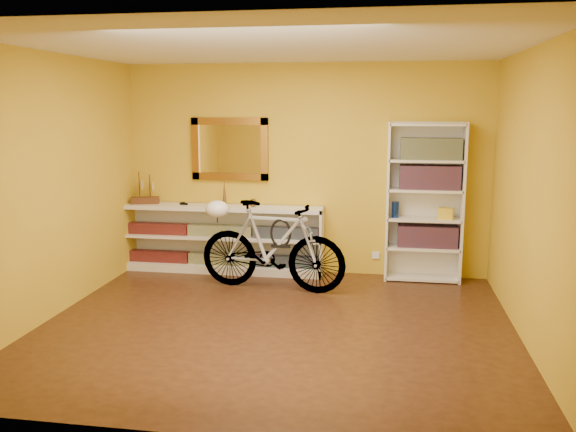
% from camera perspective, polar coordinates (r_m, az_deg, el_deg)
% --- Properties ---
extents(floor, '(4.50, 4.00, 0.01)m').
position_cam_1_polar(floor, '(5.88, -1.13, -10.42)').
color(floor, '#321A0D').
rests_on(floor, ground).
extents(ceiling, '(4.50, 4.00, 0.01)m').
position_cam_1_polar(ceiling, '(5.52, -1.23, 15.82)').
color(ceiling, silver).
rests_on(ceiling, ground).
extents(back_wall, '(4.50, 0.01, 2.60)m').
position_cam_1_polar(back_wall, '(7.52, 1.62, 4.38)').
color(back_wall, gold).
rests_on(back_wall, ground).
extents(left_wall, '(0.01, 4.00, 2.60)m').
position_cam_1_polar(left_wall, '(6.36, -21.61, 2.58)').
color(left_wall, gold).
rests_on(left_wall, ground).
extents(right_wall, '(0.01, 4.00, 2.60)m').
position_cam_1_polar(right_wall, '(5.60, 22.16, 1.59)').
color(right_wall, gold).
rests_on(right_wall, ground).
extents(gilt_mirror, '(0.98, 0.06, 0.78)m').
position_cam_1_polar(gilt_mirror, '(7.64, -5.53, 6.32)').
color(gilt_mirror, brown).
rests_on(gilt_mirror, back_wall).
extents(wall_socket, '(0.09, 0.02, 0.09)m').
position_cam_1_polar(wall_socket, '(7.61, 8.30, -3.68)').
color(wall_socket, silver).
rests_on(wall_socket, back_wall).
extents(console_unit, '(2.60, 0.35, 0.85)m').
position_cam_1_polar(console_unit, '(7.68, -6.37, -2.16)').
color(console_unit, silver).
rests_on(console_unit, floor).
extents(cd_row_lower, '(2.50, 0.13, 0.14)m').
position_cam_1_polar(cd_row_lower, '(7.72, -6.37, -4.04)').
color(cd_row_lower, black).
rests_on(cd_row_lower, console_unit).
extents(cd_row_upper, '(2.50, 0.13, 0.14)m').
position_cam_1_polar(cd_row_upper, '(7.64, -6.43, -1.39)').
color(cd_row_upper, navy).
rests_on(cd_row_upper, console_unit).
extents(model_ship, '(0.37, 0.22, 0.42)m').
position_cam_1_polar(model_ship, '(7.90, -13.40, 2.62)').
color(model_ship, '#432312').
rests_on(model_ship, console_unit).
extents(toy_car, '(0.00, 0.00, 0.00)m').
position_cam_1_polar(toy_car, '(7.74, -9.82, 1.06)').
color(toy_car, black).
rests_on(toy_car, console_unit).
extents(bronze_ornament, '(0.06, 0.06, 0.33)m').
position_cam_1_polar(bronze_ornament, '(7.56, -6.03, 2.20)').
color(bronze_ornament, brown).
rests_on(bronze_ornament, console_unit).
extents(decorative_orb, '(0.10, 0.10, 0.10)m').
position_cam_1_polar(decorative_orb, '(7.49, -3.31, 1.27)').
color(decorative_orb, brown).
rests_on(decorative_orb, console_unit).
extents(bookcase, '(0.90, 0.30, 1.90)m').
position_cam_1_polar(bookcase, '(7.34, 12.77, 1.24)').
color(bookcase, silver).
rests_on(bookcase, floor).
extents(book_row_a, '(0.70, 0.22, 0.26)m').
position_cam_1_polar(book_row_a, '(7.42, 13.04, -1.86)').
color(book_row_a, maroon).
rests_on(book_row_a, bookcase).
extents(book_row_b, '(0.70, 0.22, 0.28)m').
position_cam_1_polar(book_row_b, '(7.31, 13.26, 3.59)').
color(book_row_b, maroon).
rests_on(book_row_b, bookcase).
extents(book_row_c, '(0.70, 0.22, 0.25)m').
position_cam_1_polar(book_row_c, '(7.28, 13.37, 6.21)').
color(book_row_c, '#1A535C').
rests_on(book_row_c, bookcase).
extents(travel_mug, '(0.09, 0.09, 0.19)m').
position_cam_1_polar(travel_mug, '(7.32, 10.11, 0.61)').
color(travel_mug, navy).
rests_on(travel_mug, bookcase).
extents(red_tin, '(0.15, 0.15, 0.16)m').
position_cam_1_polar(red_tin, '(7.30, 11.37, 5.95)').
color(red_tin, maroon).
rests_on(red_tin, bookcase).
extents(yellow_bag, '(0.20, 0.16, 0.13)m').
position_cam_1_polar(yellow_bag, '(7.34, 14.70, 0.22)').
color(yellow_bag, gold).
rests_on(yellow_bag, bookcase).
extents(bicycle, '(0.68, 1.79, 1.03)m').
position_cam_1_polar(bicycle, '(6.86, -1.51, -2.84)').
color(bicycle, silver).
rests_on(bicycle, floor).
extents(helmet, '(0.27, 0.26, 0.20)m').
position_cam_1_polar(helmet, '(7.02, -6.72, 0.65)').
color(helmet, white).
rests_on(helmet, bicycle).
extents(u_lock, '(0.24, 0.03, 0.24)m').
position_cam_1_polar(u_lock, '(6.80, -0.70, -1.63)').
color(u_lock, black).
rests_on(u_lock, bicycle).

